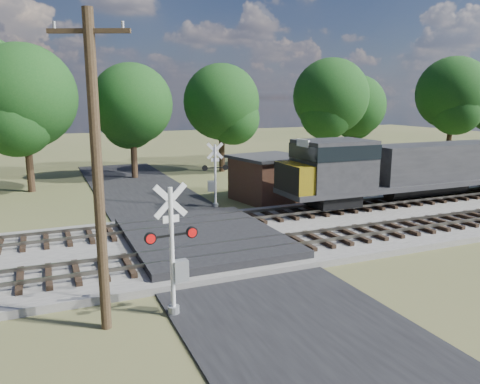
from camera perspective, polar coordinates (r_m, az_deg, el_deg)
name	(u,v)px	position (r m, az deg, el deg)	size (l,w,h in m)	color
ground	(206,248)	(22.53, -4.14, -6.80)	(160.00, 160.00, 0.00)	#4A532C
ballast_bed	(370,221)	(27.64, 15.52, -3.43)	(140.00, 10.00, 0.30)	gray
road	(206,247)	(22.52, -4.14, -6.71)	(7.00, 60.00, 0.08)	black
crossing_panel	(203,239)	(22.89, -4.56, -5.69)	(7.00, 9.00, 0.62)	#262628
track_near	(284,243)	(21.86, 5.39, -6.27)	(140.00, 2.60, 0.33)	black
track_far	(241,218)	(26.18, 0.17, -3.23)	(140.00, 2.60, 0.33)	black
crossing_signal_near	(175,262)	(15.39, -7.93, -8.40)	(1.79, 0.40, 4.43)	silver
crossing_signal_far	(214,181)	(30.16, -3.19, 1.35)	(1.70, 0.45, 4.26)	silver
utility_pole	(97,168)	(14.21, -17.02, 2.76)	(2.16, 1.07, 9.46)	#342417
equipment_shed	(269,178)	(32.55, 3.56, 1.75)	(5.30, 5.30, 3.12)	#4C2C20
treeline	(232,98)	(43.53, -0.97, 11.40)	(82.11, 11.36, 11.97)	black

